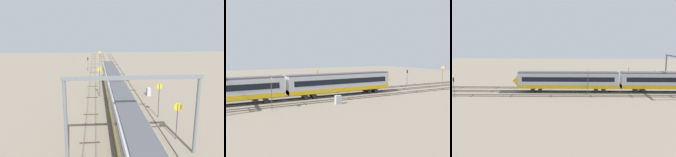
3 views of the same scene
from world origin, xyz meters
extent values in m
plane|color=gray|center=(0.00, 0.00, 0.00)|extent=(187.56, 187.56, 0.00)
cube|color=#59544C|center=(0.00, -5.05, 0.08)|extent=(171.56, 0.07, 0.16)
cube|color=#59544C|center=(0.00, -3.61, 0.08)|extent=(171.56, 0.07, 0.16)
cube|color=#473828|center=(-14.30, -4.33, 0.04)|extent=(0.24, 2.40, 0.08)
cube|color=#473828|center=(-4.77, -4.33, 0.04)|extent=(0.24, 2.40, 0.08)
cube|color=#473828|center=(4.77, -4.33, 0.04)|extent=(0.24, 2.40, 0.08)
cube|color=#473828|center=(14.30, -4.33, 0.04)|extent=(0.24, 2.40, 0.08)
cube|color=#473828|center=(23.83, -4.33, 0.04)|extent=(0.24, 2.40, 0.08)
cube|color=#473828|center=(33.36, -4.33, 0.04)|extent=(0.24, 2.40, 0.08)
cube|color=#473828|center=(42.89, -4.33, 0.04)|extent=(0.24, 2.40, 0.08)
cube|color=#473828|center=(52.42, -4.33, 0.04)|extent=(0.24, 2.40, 0.08)
cube|color=#473828|center=(61.95, -4.33, 0.04)|extent=(0.24, 2.40, 0.08)
cube|color=#473828|center=(71.48, -4.33, 0.04)|extent=(0.24, 2.40, 0.08)
cube|color=#473828|center=(81.01, -4.33, 0.04)|extent=(0.24, 2.40, 0.08)
cube|color=#59544C|center=(0.00, -0.72, 0.08)|extent=(171.56, 0.07, 0.16)
cube|color=#59544C|center=(0.00, 0.72, 0.08)|extent=(171.56, 0.07, 0.16)
cube|color=#473828|center=(-14.30, 0.00, 0.04)|extent=(0.24, 2.40, 0.08)
cube|color=#473828|center=(-4.77, 0.00, 0.04)|extent=(0.24, 2.40, 0.08)
cube|color=#473828|center=(4.77, 0.00, 0.04)|extent=(0.24, 2.40, 0.08)
cube|color=#473828|center=(14.30, 0.00, 0.04)|extent=(0.24, 2.40, 0.08)
cube|color=#473828|center=(23.83, 0.00, 0.04)|extent=(0.24, 2.40, 0.08)
cube|color=#473828|center=(33.36, 0.00, 0.04)|extent=(0.24, 2.40, 0.08)
cube|color=#473828|center=(42.89, 0.00, 0.04)|extent=(0.24, 2.40, 0.08)
cube|color=#473828|center=(52.42, 0.00, 0.04)|extent=(0.24, 2.40, 0.08)
cube|color=#473828|center=(61.95, 0.00, 0.04)|extent=(0.24, 2.40, 0.08)
cube|color=#473828|center=(71.48, 0.00, 0.04)|extent=(0.24, 2.40, 0.08)
cube|color=#473828|center=(81.01, 0.00, 0.04)|extent=(0.24, 2.40, 0.08)
cube|color=#59544C|center=(0.00, 3.61, 0.08)|extent=(171.56, 0.07, 0.16)
cube|color=#59544C|center=(0.00, 5.05, 0.08)|extent=(171.56, 0.07, 0.16)
cube|color=#473828|center=(-18.06, 4.33, 0.04)|extent=(0.24, 2.40, 0.08)
cube|color=#473828|center=(-9.03, 4.33, 0.04)|extent=(0.24, 2.40, 0.08)
cube|color=#473828|center=(0.00, 4.33, 0.04)|extent=(0.24, 2.40, 0.08)
cube|color=#473828|center=(9.03, 4.33, 0.04)|extent=(0.24, 2.40, 0.08)
cube|color=#473828|center=(18.06, 4.33, 0.04)|extent=(0.24, 2.40, 0.08)
cube|color=#473828|center=(27.09, 4.33, 0.04)|extent=(0.24, 2.40, 0.08)
cube|color=#473828|center=(36.12, 4.33, 0.04)|extent=(0.24, 2.40, 0.08)
cube|color=#473828|center=(45.15, 4.33, 0.04)|extent=(0.24, 2.40, 0.08)
cube|color=#473828|center=(54.18, 4.33, 0.04)|extent=(0.24, 2.40, 0.08)
cube|color=#473828|center=(63.21, 4.33, 0.04)|extent=(0.24, 2.40, 0.08)
cube|color=#473828|center=(72.24, 4.33, 0.04)|extent=(0.24, 2.40, 0.08)
cube|color=#473828|center=(81.27, 4.33, 0.04)|extent=(0.24, 2.40, 0.08)
cube|color=#B7BCC6|center=(5.22, 0.00, 2.86)|extent=(24.00, 2.90, 3.60)
cube|color=gold|center=(5.22, 0.00, 1.51)|extent=(24.00, 2.94, 0.90)
cube|color=#4C4C51|center=(5.22, 0.00, 4.81)|extent=(24.00, 2.50, 0.30)
cube|color=black|center=(5.22, -1.46, 3.29)|extent=(22.00, 0.04, 1.10)
cube|color=black|center=(5.22, 1.46, 3.29)|extent=(22.00, 0.04, 1.10)
cylinder|color=black|center=(-3.36, 0.00, 0.61)|extent=(0.90, 2.70, 0.90)
cylinder|color=black|center=(-1.56, 0.00, 0.61)|extent=(0.90, 2.70, 0.90)
cylinder|color=black|center=(12.00, 0.00, 0.61)|extent=(0.90, 2.70, 0.90)
cylinder|color=black|center=(13.80, 0.00, 0.61)|extent=(0.90, 2.70, 0.90)
cube|color=#B7BCC6|center=(-19.58, 0.00, 2.86)|extent=(24.00, 2.90, 3.60)
cube|color=gold|center=(-19.58, 0.00, 1.51)|extent=(24.00, 2.94, 0.90)
cube|color=#4C4C51|center=(-19.58, 0.00, 4.81)|extent=(24.00, 2.50, 0.30)
cube|color=black|center=(-19.58, -1.46, 3.29)|extent=(22.00, 0.04, 1.10)
cube|color=black|center=(-19.58, 1.46, 3.29)|extent=(22.00, 0.04, 1.10)
cylinder|color=black|center=(-12.80, 0.00, 0.61)|extent=(0.90, 2.70, 0.90)
cylinder|color=black|center=(-11.00, 0.00, 0.61)|extent=(0.90, 2.70, 0.90)
cone|color=gold|center=(18.02, 0.00, 2.68)|extent=(1.60, 3.24, 3.24)
cylinder|color=slate|center=(-21.06, -7.04, 4.17)|extent=(0.36, 0.36, 8.35)
cylinder|color=slate|center=(-21.06, 6.58, 4.17)|extent=(0.36, 0.36, 8.35)
cube|color=slate|center=(-21.06, -0.23, 8.52)|extent=(0.40, 14.21, 0.35)
cylinder|color=#4C4C51|center=(40.37, 1.82, 2.79)|extent=(0.12, 0.12, 5.58)
cylinder|color=yellow|center=(40.41, 1.82, 5.15)|extent=(0.05, 0.94, 0.94)
cube|color=black|center=(40.44, 1.82, 5.15)|extent=(0.02, 0.42, 0.12)
cylinder|color=#4C4C51|center=(0.64, 2.71, 2.98)|extent=(0.12, 0.12, 5.96)
cylinder|color=yellow|center=(0.68, 2.71, 5.59)|extent=(0.05, 0.81, 0.81)
cube|color=black|center=(0.71, 2.71, 5.59)|extent=(0.02, 0.37, 0.12)
cylinder|color=#4C4C51|center=(-17.87, -6.25, 2.29)|extent=(0.12, 0.12, 4.59)
cylinder|color=yellow|center=(-17.83, -6.25, 4.14)|extent=(0.05, 0.99, 0.99)
cube|color=black|center=(-17.80, -6.25, 4.14)|extent=(0.02, 0.44, 0.12)
cylinder|color=#4C4C51|center=(-10.88, -6.02, 2.65)|extent=(0.12, 0.12, 5.31)
cylinder|color=yellow|center=(-10.84, -6.02, 4.92)|extent=(0.05, 0.86, 0.86)
cube|color=black|center=(-10.81, -6.02, 4.92)|extent=(0.02, 0.38, 0.12)
cylinder|color=#4C4C51|center=(30.35, 6.00, 1.78)|extent=(0.14, 0.14, 3.57)
cube|color=black|center=(30.35, 6.00, 4.02)|extent=(0.20, 0.32, 0.90)
sphere|color=red|center=(30.46, 6.00, 4.22)|extent=(0.20, 0.20, 0.20)
sphere|color=#262626|center=(30.46, 6.00, 3.82)|extent=(0.20, 0.20, 0.20)
cube|color=#B2B7BC|center=(0.75, -7.34, 0.79)|extent=(1.14, 0.72, 1.58)
cube|color=#333333|center=(1.33, -7.34, 1.03)|extent=(0.02, 0.51, 0.24)
camera|label=1|loc=(-41.86, 3.50, 13.05)|focal=34.95mm
camera|label=2|loc=(-17.15, -42.96, 9.13)|focal=35.43mm
camera|label=3|loc=(5.04, 56.24, 12.99)|focal=37.75mm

